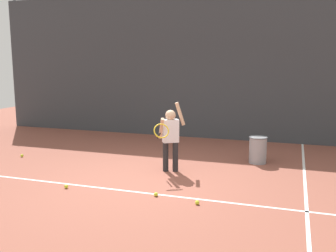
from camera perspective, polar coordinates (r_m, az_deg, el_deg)
name	(u,v)px	position (r m, az deg, el deg)	size (l,w,h in m)	color
ground_plane	(144,181)	(6.95, -3.56, -8.15)	(20.00, 20.00, 0.00)	brown
court_line_baseline	(131,191)	(6.44, -5.55, -9.65)	(9.00, 0.05, 0.00)	white
court_line_sideline	(305,179)	(7.45, 19.68, -7.48)	(0.05, 9.00, 0.00)	white
back_fence_windscreen	(201,66)	(10.60, 4.87, 8.91)	(12.42, 0.08, 3.98)	#383D42
fence_post_0	(18,63)	(13.44, -21.38, 8.77)	(0.09, 0.09, 4.13)	slate
fence_post_1	(133,63)	(11.30, -5.18, 9.33)	(0.09, 0.09, 4.13)	slate
fence_post_2	(278,63)	(10.38, 16.00, 8.97)	(0.09, 0.09, 4.13)	slate
tennis_player	(170,135)	(7.34, 0.32, -1.32)	(0.50, 0.83, 1.35)	#232326
ball_hopper	(258,150)	(8.26, 13.23, -3.44)	(0.38, 0.38, 0.56)	gray
tennis_ball_0	(22,156)	(9.19, -20.91, -4.13)	(0.07, 0.07, 0.07)	#CCE033
tennis_ball_1	(66,186)	(6.76, -14.91, -8.69)	(0.07, 0.07, 0.07)	#CCE033
tennis_ball_4	(156,194)	(6.18, -1.81, -10.13)	(0.07, 0.07, 0.07)	#CCE033
tennis_ball_6	(197,203)	(5.86, 4.36, -11.29)	(0.07, 0.07, 0.07)	#CCE033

